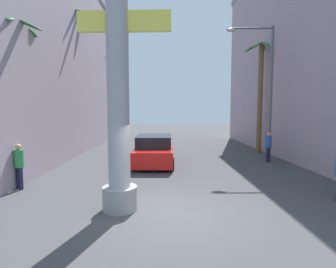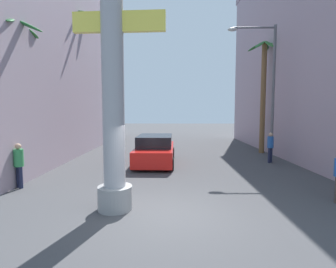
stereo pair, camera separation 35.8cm
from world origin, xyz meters
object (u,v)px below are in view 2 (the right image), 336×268
Objects in this scene: car_lead at (155,150)px; street_lamp at (266,80)px; palm_tree_mid_right at (263,87)px; palm_tree_near_left at (13,86)px; pedestrian_mid_right at (270,145)px; palm_tree_far_left at (101,84)px; palm_tree_mid_left at (78,67)px; pedestrian_curb_left at (19,162)px; neon_sign_pole at (112,33)px.

street_lamp is at bearing 8.03° from car_lead.
palm_tree_mid_right is 14.77m from palm_tree_near_left.
street_lamp reaches higher than pedestrian_mid_right.
pedestrian_mid_right is (12.41, -11.29, -4.54)m from palm_tree_far_left.
street_lamp is at bearing -11.94° from palm_tree_mid_left.
pedestrian_curb_left is (-11.24, -5.67, -3.70)m from street_lamp.
palm_tree_mid_left is at bearing -178.53° from palm_tree_mid_right.
pedestrian_mid_right is at bearing -83.15° from street_lamp.
palm_tree_near_left is at bearing 124.26° from pedestrian_curb_left.
pedestrian_mid_right reaches higher than pedestrian_curb_left.
neon_sign_pole is 19.11m from palm_tree_far_left.
palm_tree_mid_right reaches higher than palm_tree_near_left.
palm_tree_far_left is (-5.95, 11.48, 4.79)m from car_lead.
neon_sign_pole is at bearing -135.58° from pedestrian_mid_right.
car_lead is 6.81m from pedestrian_curb_left.
palm_tree_near_left is at bearing 147.30° from neon_sign_pole.
palm_tree_mid_right is 5.05m from pedestrian_mid_right.
car_lead is 13.79m from palm_tree_far_left.
palm_tree_mid_left is 9.50m from pedestrian_curb_left.
neon_sign_pole reaches higher than palm_tree_far_left.
street_lamp reaches higher than palm_tree_mid_right.
palm_tree_near_left is 15.50m from palm_tree_far_left.
palm_tree_mid_right is (7.20, 3.70, 3.81)m from car_lead.
palm_tree_mid_left reaches higher than palm_tree_far_left.
street_lamp is at bearing 26.76° from pedestrian_curb_left.
palm_tree_far_left is (-5.17, 18.40, 0.45)m from neon_sign_pole.
neon_sign_pole reaches higher than palm_tree_mid_left.
palm_tree_mid_right is 15.16m from pedestrian_curb_left.
palm_tree_mid_left reaches higher than car_lead.
neon_sign_pole reaches higher than car_lead.
palm_tree_mid_left is (-11.71, 2.48, 1.17)m from street_lamp.
palm_tree_near_left is (-4.65, 2.98, -1.17)m from neon_sign_pole.
palm_tree_mid_left is 13.15m from pedestrian_mid_right.
palm_tree_near_left is 7.56m from palm_tree_mid_left.
palm_tree_near_left is at bearing -160.91° from pedestrian_mid_right.
palm_tree_far_left is at bearing 105.69° from neon_sign_pole.
pedestrian_curb_left is at bearing -55.74° from palm_tree_near_left.
street_lamp is 4.57× the size of pedestrian_mid_right.
car_lead is (0.78, 6.91, -4.34)m from neon_sign_pole.
palm_tree_far_left reaches higher than palm_tree_near_left.
palm_tree_mid_right is (0.82, 2.80, -0.14)m from street_lamp.
palm_tree_mid_right is 12.60m from palm_tree_mid_left.
palm_tree_near_left is (-12.63, -7.63, -0.64)m from palm_tree_mid_right.
street_lamp reaches higher than car_lead.
palm_tree_mid_right is 4.50× the size of pedestrian_curb_left.
pedestrian_curb_left is at bearing -156.36° from pedestrian_mid_right.
neon_sign_pole reaches higher than palm_tree_mid_right.
pedestrian_mid_right is at bearing 23.64° from pedestrian_curb_left.
car_lead is 0.52× the size of palm_tree_mid_left.
neon_sign_pole is 1.34× the size of street_lamp.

